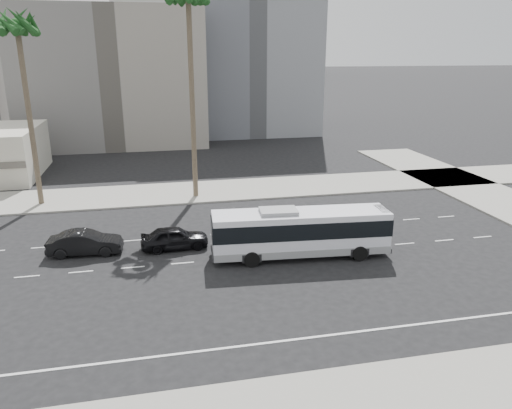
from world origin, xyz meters
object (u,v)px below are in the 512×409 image
object	(u,v)px
city_bus	(301,231)
car_b	(85,243)
palm_mid	(17,30)
car_a	(175,238)

from	to	relation	value
city_bus	car_b	bearing A→B (deg)	171.00
city_bus	palm_mid	xyz separation A→B (m)	(-18.34, 14.97, 12.38)
car_a	palm_mid	xyz separation A→B (m)	(-10.59, 12.02, 13.31)
car_b	palm_mid	xyz separation A→B (m)	(-4.91, 11.75, 13.29)
city_bus	car_b	xyz separation A→B (m)	(-13.43, 3.22, -0.92)
city_bus	palm_mid	distance (m)	26.72
car_a	car_b	distance (m)	5.69
car_b	city_bus	bearing A→B (deg)	-99.93
city_bus	car_a	xyz separation A→B (m)	(-7.75, 2.95, -0.93)
car_a	palm_mid	bearing A→B (deg)	38.98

